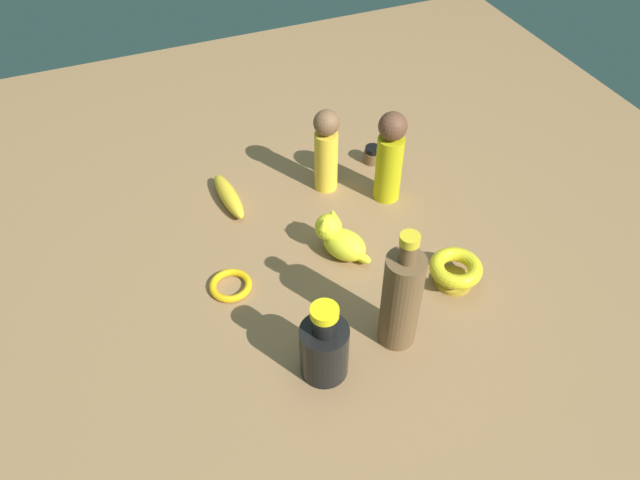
# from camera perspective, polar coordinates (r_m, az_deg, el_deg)

# --- Properties ---
(ground) EXTENTS (2.00, 2.00, 0.00)m
(ground) POSITION_cam_1_polar(r_m,az_deg,el_deg) (1.24, 0.00, -1.73)
(ground) COLOR #936D47
(bangle) EXTENTS (0.08, 0.08, 0.01)m
(bangle) POSITION_cam_1_polar(r_m,az_deg,el_deg) (1.20, -8.35, -4.22)
(bangle) COLOR yellow
(bangle) RESTS_ON ground
(person_figure_child) EXTENTS (0.08, 0.08, 0.22)m
(person_figure_child) POSITION_cam_1_polar(r_m,az_deg,el_deg) (1.32, 6.54, 7.78)
(person_figure_child) COLOR gold
(person_figure_child) RESTS_ON ground
(banana) EXTENTS (0.16, 0.05, 0.04)m
(banana) POSITION_cam_1_polar(r_m,az_deg,el_deg) (1.37, -8.53, 4.08)
(banana) COLOR yellow
(banana) RESTS_ON ground
(cat_figurine) EXTENTS (0.12, 0.10, 0.09)m
(cat_figurine) POSITION_cam_1_polar(r_m,az_deg,el_deg) (1.22, 1.83, 0.13)
(cat_figurine) COLOR yellow
(cat_figurine) RESTS_ON ground
(bottle_tall) EXTENTS (0.07, 0.07, 0.25)m
(bottle_tall) POSITION_cam_1_polar(r_m,az_deg,el_deg) (1.04, 7.61, -5.42)
(bottle_tall) COLOR brown
(bottle_tall) RESTS_ON ground
(bowl) EXTENTS (0.10, 0.10, 0.06)m
(bowl) POSITION_cam_1_polar(r_m,az_deg,el_deg) (1.20, 12.54, -2.74)
(bowl) COLOR gold
(bowl) RESTS_ON ground
(nail_polish_jar) EXTENTS (0.04, 0.04, 0.04)m
(nail_polish_jar) POSITION_cam_1_polar(r_m,az_deg,el_deg) (1.47, 4.93, 7.96)
(nail_polish_jar) COLOR brown
(nail_polish_jar) RESTS_ON ground
(person_figure_adult) EXTENTS (0.07, 0.07, 0.20)m
(person_figure_adult) POSITION_cam_1_polar(r_m,az_deg,el_deg) (1.34, 0.58, 8.46)
(person_figure_adult) COLOR yellow
(person_figure_adult) RESTS_ON ground
(bottle_short) EXTENTS (0.08, 0.08, 0.16)m
(bottle_short) POSITION_cam_1_polar(r_m,az_deg,el_deg) (1.02, 0.40, -9.97)
(bottle_short) COLOR black
(bottle_short) RESTS_ON ground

